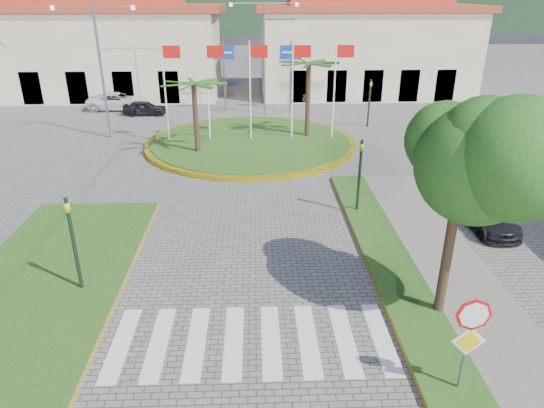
{
  "coord_description": "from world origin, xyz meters",
  "views": [
    {
      "loc": [
        0.26,
        -6.43,
        8.64
      ],
      "look_at": [
        0.78,
        8.0,
        2.25
      ],
      "focal_mm": 32.0,
      "sensor_mm": 36.0,
      "label": 1
    }
  ],
  "objects_px": {
    "white_van": "(118,101)",
    "car_dark_b": "(317,95)",
    "stop_sign": "(470,332)",
    "car_dark_a": "(145,108)",
    "roundabout_island": "(251,142)",
    "deciduous_tree": "(466,142)",
    "car_side_right": "(487,215)"
  },
  "relations": [
    {
      "from": "deciduous_tree",
      "to": "car_side_right",
      "type": "xyz_separation_m",
      "value": [
        3.85,
        5.53,
        -4.64
      ]
    },
    {
      "from": "deciduous_tree",
      "to": "car_dark_a",
      "type": "bearing_deg",
      "value": 118.37
    },
    {
      "from": "white_van",
      "to": "car_side_right",
      "type": "bearing_deg",
      "value": -138.97
    },
    {
      "from": "roundabout_island",
      "to": "white_van",
      "type": "xyz_separation_m",
      "value": [
        -10.45,
        9.88,
        0.48
      ]
    },
    {
      "from": "deciduous_tree",
      "to": "car_dark_b",
      "type": "distance_m",
      "value": 29.84
    },
    {
      "from": "roundabout_island",
      "to": "car_dark_b",
      "type": "height_order",
      "value": "roundabout_island"
    },
    {
      "from": "stop_sign",
      "to": "deciduous_tree",
      "type": "relative_size",
      "value": 0.39
    },
    {
      "from": "roundabout_island",
      "to": "white_van",
      "type": "bearing_deg",
      "value": 136.59
    },
    {
      "from": "roundabout_island",
      "to": "car_side_right",
      "type": "height_order",
      "value": "roundabout_island"
    },
    {
      "from": "car_dark_a",
      "to": "stop_sign",
      "type": "bearing_deg",
      "value": -153.59
    },
    {
      "from": "roundabout_island",
      "to": "car_side_right",
      "type": "relative_size",
      "value": 3.46
    },
    {
      "from": "stop_sign",
      "to": "car_dark_b",
      "type": "height_order",
      "value": "stop_sign"
    },
    {
      "from": "roundabout_island",
      "to": "white_van",
      "type": "relative_size",
      "value": 2.72
    },
    {
      "from": "roundabout_island",
      "to": "deciduous_tree",
      "type": "bearing_deg",
      "value": -72.09
    },
    {
      "from": "car_dark_a",
      "to": "car_dark_b",
      "type": "relative_size",
      "value": 0.99
    },
    {
      "from": "white_van",
      "to": "car_side_right",
      "type": "distance_m",
      "value": 29.11
    },
    {
      "from": "white_van",
      "to": "deciduous_tree",
      "type": "bearing_deg",
      "value": -151.14
    },
    {
      "from": "stop_sign",
      "to": "white_van",
      "type": "distance_m",
      "value": 33.64
    },
    {
      "from": "white_van",
      "to": "car_dark_b",
      "type": "height_order",
      "value": "white_van"
    },
    {
      "from": "stop_sign",
      "to": "car_side_right",
      "type": "distance_m",
      "value": 9.74
    },
    {
      "from": "stop_sign",
      "to": "deciduous_tree",
      "type": "height_order",
      "value": "deciduous_tree"
    },
    {
      "from": "deciduous_tree",
      "to": "stop_sign",
      "type": "bearing_deg",
      "value": -101.18
    },
    {
      "from": "car_dark_b",
      "to": "car_side_right",
      "type": "bearing_deg",
      "value": 168.87
    },
    {
      "from": "car_dark_a",
      "to": "car_side_right",
      "type": "height_order",
      "value": "car_dark_a"
    },
    {
      "from": "stop_sign",
      "to": "deciduous_tree",
      "type": "distance_m",
      "value": 4.59
    },
    {
      "from": "roundabout_island",
      "to": "stop_sign",
      "type": "relative_size",
      "value": 4.79
    },
    {
      "from": "car_side_right",
      "to": "deciduous_tree",
      "type": "bearing_deg",
      "value": -125.37
    },
    {
      "from": "car_dark_a",
      "to": "car_dark_b",
      "type": "height_order",
      "value": "car_dark_a"
    },
    {
      "from": "roundabout_island",
      "to": "stop_sign",
      "type": "xyz_separation_m",
      "value": [
        4.9,
        -20.04,
        1.62
      ]
    },
    {
      "from": "stop_sign",
      "to": "car_side_right",
      "type": "bearing_deg",
      "value": 62.56
    },
    {
      "from": "stop_sign",
      "to": "car_dark_b",
      "type": "relative_size",
      "value": 0.82
    },
    {
      "from": "roundabout_island",
      "to": "car_dark_a",
      "type": "bearing_deg",
      "value": 135.01
    }
  ]
}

